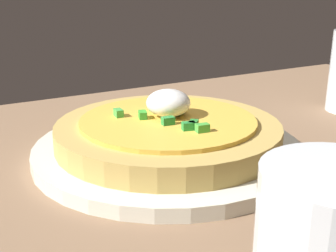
{
  "coord_description": "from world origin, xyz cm",
  "views": [
    {
      "loc": [
        26.27,
        35.88,
        20.47
      ],
      "look_at": [
        4.09,
        -3.25,
        5.61
      ],
      "focal_mm": 47.43,
      "sensor_mm": 36.0,
      "label": 1
    }
  ],
  "objects": [
    {
      "name": "dining_table",
      "position": [
        0.0,
        0.0,
        1.11
      ],
      "size": [
        109.4,
        67.43,
        2.21
      ],
      "primitive_type": "cube",
      "color": "#806248",
      "rests_on": "ground"
    },
    {
      "name": "plate",
      "position": [
        4.09,
        -3.25,
        2.91
      ],
      "size": [
        28.87,
        28.87,
        1.4
      ],
      "primitive_type": "cylinder",
      "color": "silver",
      "rests_on": "dining_table"
    },
    {
      "name": "pizza",
      "position": [
        4.07,
        -3.28,
        5.09
      ],
      "size": [
        24.04,
        24.04,
        5.77
      ],
      "color": "tan",
      "rests_on": "plate"
    }
  ]
}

